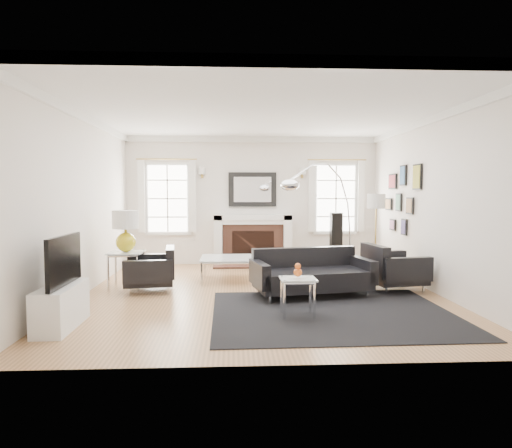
{
  "coord_description": "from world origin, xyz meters",
  "views": [
    {
      "loc": [
        -0.44,
        -7.07,
        1.59
      ],
      "look_at": [
        -0.06,
        0.3,
        1.07
      ],
      "focal_mm": 32.0,
      "sensor_mm": 36.0,
      "label": 1
    }
  ],
  "objects": [
    {
      "name": "front_wall",
      "position": [
        0.0,
        -3.0,
        1.4
      ],
      "size": [
        5.5,
        0.04,
        2.8
      ],
      "primitive_type": "cube",
      "color": "silver",
      "rests_on": "floor"
    },
    {
      "name": "fireplace",
      "position": [
        0.0,
        2.79,
        0.54
      ],
      "size": [
        1.7,
        0.69,
        1.11
      ],
      "color": "white",
      "rests_on": "floor"
    },
    {
      "name": "window_right",
      "position": [
        1.85,
        2.95,
        1.46
      ],
      "size": [
        1.24,
        0.15,
        1.62
      ],
      "color": "white",
      "rests_on": "back_wall"
    },
    {
      "name": "right_wall",
      "position": [
        2.75,
        0.0,
        1.4
      ],
      "size": [
        0.04,
        6.0,
        2.8
      ],
      "primitive_type": "cube",
      "color": "silver",
      "rests_on": "floor"
    },
    {
      "name": "side_table_left",
      "position": [
        -2.2,
        0.51,
        0.5
      ],
      "size": [
        0.55,
        0.55,
        0.61
      ],
      "color": "silver",
      "rests_on": "floor"
    },
    {
      "name": "sofa",
      "position": [
        0.76,
        -0.17,
        0.32
      ],
      "size": [
        1.92,
        1.15,
        0.59
      ],
      "color": "black",
      "rests_on": "floor"
    },
    {
      "name": "mantel_mirror",
      "position": [
        0.0,
        2.95,
        1.65
      ],
      "size": [
        1.05,
        0.07,
        0.75
      ],
      "color": "black",
      "rests_on": "back_wall"
    },
    {
      "name": "ceiling",
      "position": [
        0.0,
        0.0,
        2.8
      ],
      "size": [
        5.5,
        6.0,
        0.02
      ],
      "primitive_type": "cube",
      "color": "white",
      "rests_on": "back_wall"
    },
    {
      "name": "gourd_lamp",
      "position": [
        -2.2,
        0.51,
        1.0
      ],
      "size": [
        0.43,
        0.43,
        0.69
      ],
      "color": "gold",
      "rests_on": "side_table_left"
    },
    {
      "name": "floor",
      "position": [
        0.0,
        0.0,
        0.0
      ],
      "size": [
        6.0,
        6.0,
        0.0
      ],
      "primitive_type": "plane",
      "color": "olive",
      "rests_on": "ground"
    },
    {
      "name": "area_rug",
      "position": [
        0.87,
        -1.24,
        0.01
      ],
      "size": [
        3.17,
        2.66,
        0.01
      ],
      "primitive_type": "cube",
      "rotation": [
        0.0,
        0.0,
        0.02
      ],
      "color": "black",
      "rests_on": "floor"
    },
    {
      "name": "coffee_table",
      "position": [
        -0.53,
        1.04,
        0.39
      ],
      "size": [
        0.95,
        0.95,
        0.42
      ],
      "color": "silver",
      "rests_on": "floor"
    },
    {
      "name": "left_wall",
      "position": [
        -2.75,
        0.0,
        1.4
      ],
      "size": [
        0.04,
        6.0,
        2.8
      ],
      "primitive_type": "cube",
      "color": "silver",
      "rests_on": "floor"
    },
    {
      "name": "window_left",
      "position": [
        -1.85,
        2.95,
        1.46
      ],
      "size": [
        1.24,
        0.15,
        1.62
      ],
      "color": "white",
      "rests_on": "back_wall"
    },
    {
      "name": "gallery_wall",
      "position": [
        2.72,
        1.3,
        1.53
      ],
      "size": [
        0.04,
        1.73,
        1.29
      ],
      "color": "black",
      "rests_on": "right_wall"
    },
    {
      "name": "back_wall",
      "position": [
        0.0,
        3.0,
        1.4
      ],
      "size": [
        5.5,
        0.04,
        2.8
      ],
      "primitive_type": "cube",
      "color": "silver",
      "rests_on": "floor"
    },
    {
      "name": "armchair_left",
      "position": [
        -1.73,
        0.28,
        0.32
      ],
      "size": [
        0.87,
        0.95,
        0.58
      ],
      "color": "black",
      "rests_on": "floor"
    },
    {
      "name": "arc_floor_lamp",
      "position": [
        1.09,
        0.62,
        1.16
      ],
      "size": [
        1.52,
        1.41,
        2.15
      ],
      "color": "white",
      "rests_on": "floor"
    },
    {
      "name": "nesting_table",
      "position": [
        0.39,
        -1.38,
        0.39
      ],
      "size": [
        0.45,
        0.38,
        0.5
      ],
      "color": "silver",
      "rests_on": "floor"
    },
    {
      "name": "orange_vase",
      "position": [
        0.39,
        -1.38,
        0.6
      ],
      "size": [
        0.11,
        0.11,
        0.17
      ],
      "color": "#DE5C1C",
      "rests_on": "nesting_table"
    },
    {
      "name": "armchair_right",
      "position": [
        2.14,
        0.13,
        0.34
      ],
      "size": [
        0.95,
        1.03,
        0.62
      ],
      "color": "black",
      "rests_on": "floor"
    },
    {
      "name": "tv_unit",
      "position": [
        -2.44,
        -1.7,
        0.33
      ],
      "size": [
        0.35,
        1.0,
        1.09
      ],
      "color": "white",
      "rests_on": "floor"
    },
    {
      "name": "speaker_tower",
      "position": [
        1.76,
        2.48,
        0.58
      ],
      "size": [
        0.23,
        0.23,
        1.16
      ],
      "primitive_type": "cube",
      "rotation": [
        0.0,
        0.0,
        -0.01
      ],
      "color": "black",
      "rests_on": "floor"
    },
    {
      "name": "stick_floor_lamp",
      "position": [
        2.1,
        0.86,
        1.35
      ],
      "size": [
        0.32,
        0.32,
        1.56
      ],
      "color": "#AB893B",
      "rests_on": "floor"
    },
    {
      "name": "crown_molding",
      "position": [
        0.0,
        0.0,
        2.74
      ],
      "size": [
        5.5,
        6.0,
        0.12
      ],
      "primitive_type": "cube",
      "color": "white",
      "rests_on": "back_wall"
    }
  ]
}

